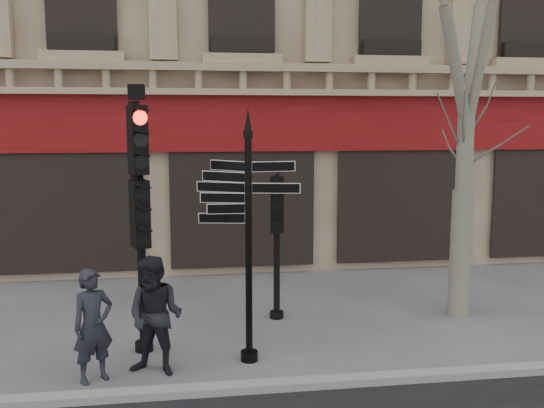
{
  "coord_description": "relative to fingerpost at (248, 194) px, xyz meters",
  "views": [
    {
      "loc": [
        -1.39,
        -9.19,
        3.69
      ],
      "look_at": [
        0.06,
        0.6,
        2.3
      ],
      "focal_mm": 40.0,
      "sensor_mm": 36.0,
      "label": 1
    }
  ],
  "objects": [
    {
      "name": "traffic_signal_secondary",
      "position": [
        0.73,
        1.94,
        -0.73
      ],
      "size": [
        0.5,
        0.4,
        2.67
      ],
      "rotation": [
        0.0,
        0.0,
        -0.18
      ],
      "color": "black",
      "rests_on": "ground"
    },
    {
      "name": "ground",
      "position": [
        0.43,
        0.33,
        -2.59
      ],
      "size": [
        80.0,
        80.0,
        0.0
      ],
      "primitive_type": "plane",
      "color": "#58585D",
      "rests_on": "ground"
    },
    {
      "name": "pedestrian_b",
      "position": [
        -1.39,
        -0.28,
        -1.72
      ],
      "size": [
        1.04,
        0.93,
        1.75
      ],
      "primitive_type": "imported",
      "rotation": [
        0.0,
        0.0,
        -0.39
      ],
      "color": "black",
      "rests_on": "ground"
    },
    {
      "name": "pedestrian_a",
      "position": [
        -2.25,
        -0.4,
        -1.78
      ],
      "size": [
        0.71,
        0.64,
        1.63
      ],
      "primitive_type": "imported",
      "rotation": [
        0.0,
        0.0,
        0.55
      ],
      "color": "#21222D",
      "rests_on": "ground"
    },
    {
      "name": "traffic_signal_main",
      "position": [
        -1.63,
        0.65,
        0.07
      ],
      "size": [
        0.55,
        0.47,
        4.21
      ],
      "rotation": [
        0.0,
        0.0,
        0.35
      ],
      "color": "black",
      "rests_on": "ground"
    },
    {
      "name": "fingerpost",
      "position": [
        0.0,
        0.0,
        0.0
      ],
      "size": [
        2.08,
        2.08,
        3.86
      ],
      "rotation": [
        0.0,
        0.0,
        -0.36
      ],
      "color": "black",
      "rests_on": "ground"
    },
    {
      "name": "kerb",
      "position": [
        0.43,
        -1.07,
        -2.53
      ],
      "size": [
        80.0,
        0.25,
        0.12
      ],
      "primitive_type": "cube",
      "color": "#9A9791",
      "rests_on": "ground"
    }
  ]
}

